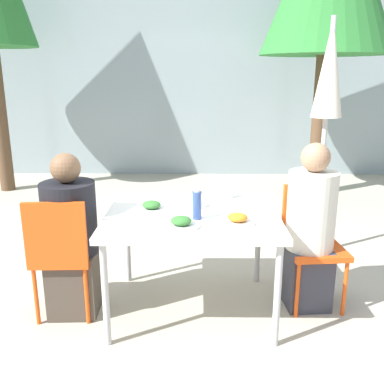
# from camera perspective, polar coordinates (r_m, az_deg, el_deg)

# --- Properties ---
(ground_plane) EXTENTS (24.00, 24.00, 0.00)m
(ground_plane) POSITION_cam_1_polar(r_m,az_deg,el_deg) (3.25, -0.00, -15.23)
(ground_plane) COLOR #B2A893
(building_facade) EXTENTS (10.00, 0.20, 3.00)m
(building_facade) POSITION_cam_1_polar(r_m,az_deg,el_deg) (7.23, 0.42, 14.29)
(building_facade) COLOR #89999E
(building_facade) RESTS_ON ground
(dining_table) EXTENTS (1.18, 0.98, 0.74)m
(dining_table) POSITION_cam_1_polar(r_m,az_deg,el_deg) (2.96, -0.00, -3.89)
(dining_table) COLOR white
(dining_table) RESTS_ON ground
(chair_left) EXTENTS (0.42, 0.42, 0.87)m
(chair_left) POSITION_cam_1_polar(r_m,az_deg,el_deg) (3.05, -17.03, -7.27)
(chair_left) COLOR #E54C14
(chair_left) RESTS_ON ground
(person_left) EXTENTS (0.37, 0.37, 1.16)m
(person_left) POSITION_cam_1_polar(r_m,az_deg,el_deg) (3.10, -15.79, -6.31)
(person_left) COLOR #473D33
(person_left) RESTS_ON ground
(chair_right) EXTENTS (0.43, 0.43, 0.87)m
(chair_right) POSITION_cam_1_polar(r_m,az_deg,el_deg) (3.28, 15.71, -5.57)
(chair_right) COLOR #E54C14
(chair_right) RESTS_ON ground
(person_right) EXTENTS (0.34, 0.34, 1.21)m
(person_right) POSITION_cam_1_polar(r_m,az_deg,el_deg) (3.17, 15.42, -5.16)
(person_right) COLOR #383842
(person_right) RESTS_ON ground
(closed_umbrella) EXTENTS (0.36, 0.36, 2.12)m
(closed_umbrella) POSITION_cam_1_polar(r_m,az_deg,el_deg) (3.98, 17.66, 12.70)
(closed_umbrella) COLOR #333333
(closed_umbrella) RESTS_ON ground
(plate_0) EXTENTS (0.23, 0.23, 0.07)m
(plate_0) POSITION_cam_1_polar(r_m,az_deg,el_deg) (2.75, 6.09, -3.66)
(plate_0) COLOR white
(plate_0) RESTS_ON dining_table
(plate_1) EXTENTS (0.24, 0.24, 0.07)m
(plate_1) POSITION_cam_1_polar(r_m,az_deg,el_deg) (2.68, -1.47, -4.14)
(plate_1) COLOR white
(plate_1) RESTS_ON dining_table
(plate_2) EXTENTS (0.24, 0.24, 0.07)m
(plate_2) POSITION_cam_1_polar(r_m,az_deg,el_deg) (3.01, -5.42, -1.97)
(plate_2) COLOR white
(plate_2) RESTS_ON dining_table
(bottle) EXTENTS (0.06, 0.06, 0.21)m
(bottle) POSITION_cam_1_polar(r_m,az_deg,el_deg) (2.79, 0.67, -1.70)
(bottle) COLOR #334C8E
(bottle) RESTS_ON dining_table
(drinking_cup) EXTENTS (0.08, 0.08, 0.10)m
(drinking_cup) POSITION_cam_1_polar(r_m,az_deg,el_deg) (3.29, 4.76, 0.08)
(drinking_cup) COLOR white
(drinking_cup) RESTS_ON dining_table
(salad_bowl) EXTENTS (0.16, 0.16, 0.05)m
(salad_bowl) POSITION_cam_1_polar(r_m,az_deg,el_deg) (3.07, 0.41, -1.52)
(salad_bowl) COLOR white
(salad_bowl) RESTS_ON dining_table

